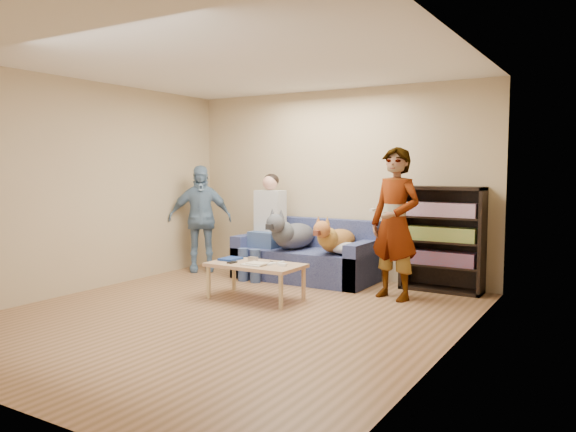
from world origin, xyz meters
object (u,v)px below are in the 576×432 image
Objects in this scene: camera_silver at (253,259)px; person_seated at (266,222)px; person_standing_left at (200,218)px; bookshelf at (442,237)px; person_standing_right at (395,224)px; coffee_table at (256,267)px; sofa at (306,259)px; dog_tan at (335,239)px; dog_gray at (291,234)px; notebook_blue at (231,259)px.

camera_silver is 1.24m from person_seated.
camera_silver is (1.59, -0.93, -0.34)m from person_standing_left.
person_standing_right is at bearing -116.83° from bookshelf.
person_seated is 1.34× the size of coffee_table.
person_standing_left reaches higher than coffee_table.
sofa is 1.67× the size of dog_tan.
person_standing_right is 1.36× the size of bookshelf.
dog_gray is 1.98m from bookshelf.
notebook_blue is 1.22m from person_seated.
person_seated reaches higher than dog_tan.
person_standing_right is 1.63m from sofa.
camera_silver is 0.09× the size of dog_gray.
person_standing_left reaches higher than dog_gray.
dog_tan is at bearing 178.78° from person_standing_right.
person_seated is at bearing 118.03° from coffee_table.
sofa is 1.86m from bookshelf.
camera_silver is at bearing -136.90° from person_standing_right.
sofa is 0.76m from person_seated.
person_standing_right is 1.55× the size of dog_tan.
dog_gray reaches higher than notebook_blue.
bookshelf is (1.94, 0.40, 0.05)m from dog_gray.
sofa is (-1.44, 0.47, -0.60)m from person_standing_right.
coffee_table is at bearing -131.21° from person_standing_right.
person_standing_left is at bearing 149.64° from camera_silver.
person_seated is 2.40m from bookshelf.
bookshelf is at bearing 17.27° from dog_tan.
person_standing_left reaches higher than camera_silver.
notebook_blue is 1.32m from sofa.
dog_gray is (-0.14, -0.17, 0.35)m from sofa.
person_standing_right reaches higher than person_standing_left.
dog_gray is 0.65m from dog_tan.
dog_tan reaches higher than camera_silver.
dog_tan is 1.26m from coffee_table.
sofa is at bearing 179.00° from person_standing_right.
bookshelf is at bearing -31.49° from person_standing_left.
person_standing_right is 1.01m from dog_tan.
dog_tan is at bearing 0.52° from dog_gray.
dog_gray is at bearing -128.56° from sofa.
coffee_table is at bearing -87.09° from sofa.
bookshelf is (2.13, 1.51, 0.25)m from notebook_blue.
person_standing_left is at bearing -170.64° from sofa.
sofa reaches higher than coffee_table.
person_standing_left is 3.48m from bookshelf.
notebook_blue reaches higher than coffee_table.
dog_gray is 1.09× the size of dog_tan.
person_standing_right is 6.79× the size of notebook_blue.
person_standing_right reaches higher than dog_tan.
person_seated is at bearing 174.20° from dog_gray.
person_standing_left is 6.01× the size of notebook_blue.
notebook_blue is 0.29m from camera_silver.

